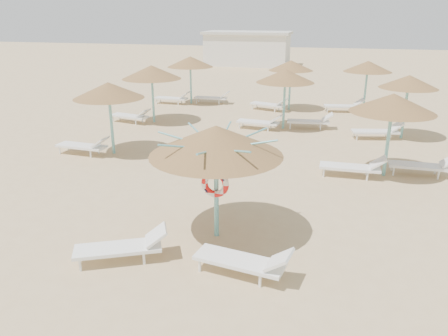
# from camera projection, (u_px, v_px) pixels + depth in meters

# --- Properties ---
(ground) EXTENTS (120.00, 120.00, 0.00)m
(ground) POSITION_uv_depth(u_px,v_px,m) (195.00, 236.00, 10.40)
(ground) COLOR tan
(ground) RESTS_ON ground
(main_palapa) EXTENTS (3.01, 3.01, 2.70)m
(main_palapa) POSITION_uv_depth(u_px,v_px,m) (216.00, 141.00, 9.65)
(main_palapa) COLOR #6AB6B8
(main_palapa) RESTS_ON ground
(lounger_main_a) EXTENTS (2.02, 1.38, 0.71)m
(lounger_main_a) POSITION_uv_depth(u_px,v_px,m) (124.00, 246.00, 9.27)
(lounger_main_a) COLOR white
(lounger_main_a) RESTS_ON ground
(lounger_main_b) EXTENTS (2.05, 0.91, 0.72)m
(lounger_main_b) POSITION_uv_depth(u_px,v_px,m) (246.00, 261.00, 8.73)
(lounger_main_b) COLOR white
(lounger_main_b) RESTS_ON ground
(palapa_field) EXTENTS (14.53, 12.54, 2.71)m
(palapa_field) POSITION_uv_depth(u_px,v_px,m) (262.00, 77.00, 19.56)
(palapa_field) COLOR #6AB6B8
(palapa_field) RESTS_ON ground
(service_hut) EXTENTS (8.40, 4.40, 3.25)m
(service_hut) POSITION_uv_depth(u_px,v_px,m) (248.00, 48.00, 43.16)
(service_hut) COLOR silver
(service_hut) RESTS_ON ground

